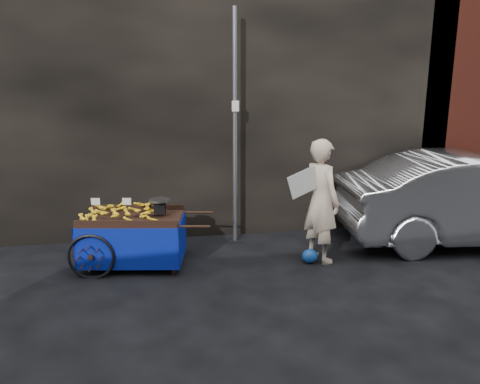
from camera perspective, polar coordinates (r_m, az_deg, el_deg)
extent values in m
plane|color=black|center=(7.31, -1.32, -9.27)|extent=(80.00, 80.00, 0.00)
cube|color=black|center=(9.28, -10.01, 11.26)|extent=(11.00, 2.00, 5.00)
cube|color=#591E14|center=(11.31, 25.74, 10.52)|extent=(3.00, 2.00, 5.00)
cylinder|color=slate|center=(8.12, -0.61, 7.63)|extent=(0.08, 0.08, 4.00)
cube|color=white|center=(8.04, -0.56, 10.43)|extent=(0.12, 0.02, 0.18)
cube|color=black|center=(7.38, -12.98, -3.24)|extent=(1.63, 1.16, 0.06)
cube|color=black|center=(7.77, -12.32, -1.85)|extent=(1.48, 0.27, 0.09)
cube|color=black|center=(6.95, -13.77, -3.76)|extent=(1.48, 0.27, 0.09)
cube|color=black|center=(7.03, -8.21, -7.08)|extent=(0.05, 0.05, 0.75)
cube|color=black|center=(7.73, -7.48, -5.14)|extent=(0.05, 0.05, 0.75)
cylinder|color=black|center=(6.87, -5.60, -4.20)|extent=(0.47, 0.11, 0.04)
cylinder|color=black|center=(7.59, -5.11, -2.48)|extent=(0.47, 0.11, 0.04)
torus|color=black|center=(7.18, -17.71, -7.56)|extent=(0.70, 0.16, 0.70)
torus|color=black|center=(8.09, -15.63, -5.03)|extent=(0.70, 0.16, 0.70)
cylinder|color=black|center=(7.63, -16.61, -6.22)|extent=(0.21, 1.04, 0.05)
cube|color=navy|center=(7.04, -13.67, -6.84)|extent=(1.52, 0.26, 0.64)
cube|color=navy|center=(7.92, -12.13, -4.46)|extent=(1.52, 0.26, 0.64)
cube|color=navy|center=(7.67, -18.41, -5.44)|extent=(0.17, 0.96, 0.64)
cube|color=navy|center=(7.35, -7.04, -5.66)|extent=(0.17, 0.96, 0.64)
cube|color=black|center=(7.30, -9.74, -1.97)|extent=(0.19, 0.16, 0.15)
cylinder|color=silver|center=(7.27, -9.78, -0.97)|extent=(0.36, 0.36, 0.03)
cube|color=white|center=(7.33, -17.20, -1.11)|extent=(0.13, 0.03, 0.10)
cube|color=white|center=(7.21, -13.64, -1.12)|extent=(0.13, 0.03, 0.10)
imported|color=#C2AB90|center=(7.45, 9.83, -1.08)|extent=(0.72, 0.84, 1.96)
cube|color=#B1B2AB|center=(7.15, 7.77, 1.18)|extent=(0.57, 0.17, 0.50)
ellipsoid|color=#184EB5|center=(7.55, 8.52, -7.74)|extent=(0.25, 0.20, 0.23)
imported|color=silver|center=(9.21, 27.01, -0.78)|extent=(4.96, 2.13, 1.59)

